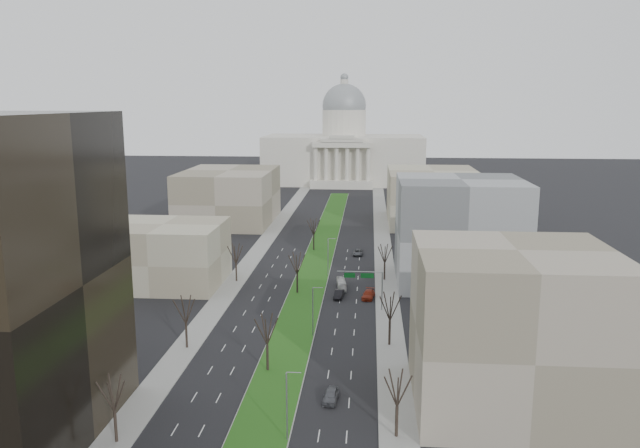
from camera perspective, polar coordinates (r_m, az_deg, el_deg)
The scene contains 28 objects.
ground at distance 175.30m, azimuth 0.07°, elevation -2.45°, with size 600.00×600.00×0.00m, color black.
median at distance 174.29m, azimuth 0.05°, elevation -2.50°, with size 8.00×222.03×0.20m.
sidewalk_left at distance 153.72m, azimuth -7.20°, elevation -4.47°, with size 5.00×330.00×0.15m, color gray.
sidewalk_right at distance 150.64m, azimuth 5.99°, elevation -4.77°, with size 5.00×330.00×0.15m, color gray.
capitol at distance 320.68m, azimuth 2.19°, elevation 6.69°, with size 80.00×46.00×55.00m.
building_beige_left at distance 146.65m, azimuth -14.01°, elevation -2.69°, with size 26.00×22.00×14.00m, color gray.
building_tan_right at distance 89.44m, azimuth 17.19°, elevation -9.14°, with size 26.00×24.00×22.00m, color gray.
building_grey_right at distance 146.29m, azimuth 12.59°, elevation -0.65°, with size 28.00×26.00×24.00m, color slate.
building_far_left at distance 217.75m, azimuth -8.32°, elevation 2.52°, with size 30.00×40.00×18.00m, color gray.
building_far_right at distance 218.33m, azimuth 10.22°, elevation 2.49°, with size 30.00×40.00×18.00m, color gray.
tree_left_near at distance 82.09m, azimuth -18.37°, elevation -14.42°, with size 5.10×5.10×9.18m.
tree_left_mid at distance 108.09m, azimuth -12.21°, elevation -7.58°, with size 5.40×5.40×9.72m.
tree_left_far at distance 145.33m, azimuth -7.71°, elevation -2.64°, with size 5.28×5.28×9.50m.
tree_right_near at distance 79.82m, azimuth 7.10°, elevation -14.60°, with size 5.16×5.16×9.29m.
tree_right_mid at distance 107.47m, azimuth 6.43°, elevation -7.42°, with size 5.52×5.52×9.94m.
tree_right_far at distance 146.08m, azimuth 5.95°, elevation -2.65°, with size 5.04×5.04×9.07m.
tree_median_a at distance 97.38m, azimuth -4.87°, elevation -9.48°, with size 5.40×5.40×9.72m.
tree_median_b at distance 135.17m, azimuth -2.11°, elevation -3.53°, with size 5.40×5.40×9.72m.
tree_median_c at distance 173.95m, azimuth -0.58°, elevation -0.20°, with size 5.40×5.40×9.72m.
streetlamp_median_a at distance 79.37m, azimuth -3.01°, elevation -16.20°, with size 1.90×0.20×9.16m.
streetlamp_median_b at distance 111.42m, azimuth -0.63°, elevation -7.94°, with size 1.90×0.20×9.16m.
streetlamp_median_c at distance 149.67m, azimuth 0.76°, elevation -2.94°, with size 1.90×0.20×9.16m.
mast_arm_signs at distance 124.92m, azimuth 4.46°, elevation -5.22°, with size 9.12×0.24×8.09m.
car_grey_near at distance 90.48m, azimuth 1.01°, elevation -15.39°, with size 1.95×4.85×1.65m, color #505258.
car_black at distance 133.81m, azimuth 1.74°, elevation -6.43°, with size 1.75×5.03×1.66m, color black.
car_red at distance 133.91m, azimuth 4.45°, elevation -6.45°, with size 2.30×5.67×1.64m, color maroon.
car_grey_far at distance 170.51m, azimuth 3.49°, elevation -2.60°, with size 2.49×5.40×1.50m, color #4E5156.
box_van at distance 140.27m, azimuth 1.97°, elevation -5.52°, with size 1.72×7.34×2.04m, color white.
Camera 1 is at (13.38, -49.84, 41.27)m, focal length 35.00 mm.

